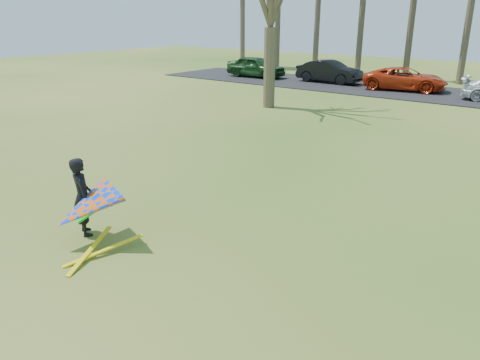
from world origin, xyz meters
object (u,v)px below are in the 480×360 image
Objects in this scene: car_1 at (330,71)px; kite_flyer at (85,206)px; car_2 at (405,79)px; car_0 at (256,67)px.

kite_flyer reaches higher than car_1.
kite_flyer reaches higher than car_2.
car_0 is at bearing 118.32° from kite_flyer.
kite_flyer is (13.86, -25.71, -0.03)m from car_0.
car_1 reaches higher than car_2.
car_1 is at bearing 77.76° from car_2.
car_1 is at bearing -85.60° from car_0.
car_0 is 1.00× the size of car_1.
car_0 is 29.21m from kite_flyer.
car_2 is (5.70, -0.28, -0.06)m from car_1.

